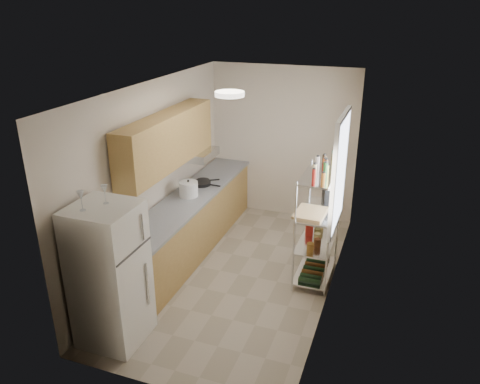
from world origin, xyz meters
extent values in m
cube|color=#A99C89|center=(0.00, 0.00, -0.01)|extent=(2.50, 4.40, 0.01)
cube|color=white|center=(0.00, 0.00, 2.60)|extent=(2.50, 4.40, 0.01)
cube|color=beige|center=(0.00, 2.21, 1.30)|extent=(2.50, 0.01, 2.60)
cube|color=beige|center=(0.00, -2.21, 1.30)|extent=(2.50, 0.01, 2.60)
cube|color=beige|center=(-1.25, 0.00, 1.30)|extent=(0.01, 4.40, 2.60)
cube|color=beige|center=(1.25, 0.00, 1.30)|extent=(0.01, 4.40, 2.60)
cube|color=tan|center=(-0.92, 0.44, 0.43)|extent=(0.60, 3.48, 0.86)
cube|color=gray|center=(-0.90, 0.44, 0.88)|extent=(0.63, 3.51, 0.04)
cube|color=#B7BABC|center=(-0.94, -0.70, 0.88)|extent=(0.52, 0.44, 0.04)
cube|color=#B7BABC|center=(-0.64, 1.80, 0.46)|extent=(0.01, 0.55, 0.72)
cube|color=tan|center=(-1.05, 0.10, 1.81)|extent=(0.33, 2.20, 0.72)
cube|color=#B7BABC|center=(-1.00, 0.90, 1.39)|extent=(0.50, 0.60, 0.12)
cube|color=white|center=(1.23, 0.35, 1.55)|extent=(0.06, 1.00, 1.46)
cube|color=silver|center=(1.00, 0.30, 0.10)|extent=(0.45, 0.90, 0.02)
cube|color=silver|center=(1.00, 0.30, 0.55)|extent=(0.45, 0.90, 0.02)
cube|color=silver|center=(1.00, 0.30, 1.00)|extent=(0.45, 0.90, 0.02)
cube|color=silver|center=(1.00, 0.30, 1.50)|extent=(0.45, 0.90, 0.02)
cylinder|color=silver|center=(0.79, -0.14, 0.78)|extent=(0.02, 0.02, 1.55)
cylinder|color=silver|center=(0.79, 0.74, 0.78)|extent=(0.02, 0.02, 1.55)
cylinder|color=silver|center=(1.22, -0.14, 0.78)|extent=(0.02, 0.02, 1.55)
cylinder|color=silver|center=(1.22, 0.74, 0.78)|extent=(0.02, 0.02, 1.55)
cylinder|color=white|center=(0.00, -0.30, 2.57)|extent=(0.34, 0.34, 0.05)
cube|color=white|center=(-0.87, -1.69, 0.81)|extent=(0.67, 0.67, 1.62)
cylinder|color=white|center=(-0.92, 0.40, 1.01)|extent=(0.27, 0.27, 0.22)
cylinder|color=black|center=(-0.93, 0.88, 0.93)|extent=(0.30, 0.30, 0.05)
cylinder|color=black|center=(-0.95, 0.98, 0.92)|extent=(0.29, 0.29, 0.04)
cube|color=tan|center=(0.92, 0.15, 1.03)|extent=(0.39, 0.49, 0.03)
cube|color=black|center=(1.08, 0.63, 1.15)|extent=(0.22, 0.27, 0.27)
cube|color=#A41F14|center=(0.86, 0.47, 0.64)|extent=(0.13, 0.15, 0.15)
camera|label=1|loc=(1.91, -5.28, 3.56)|focal=35.00mm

